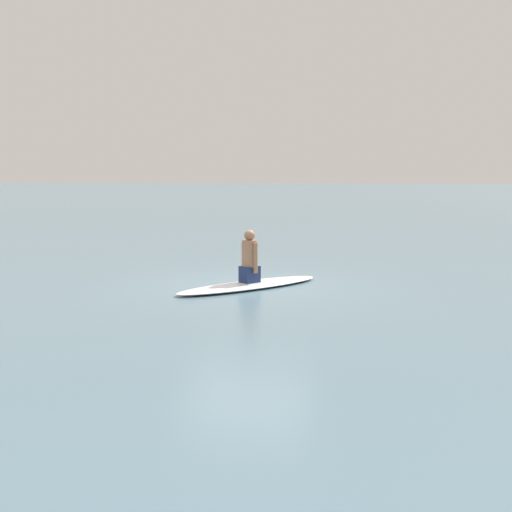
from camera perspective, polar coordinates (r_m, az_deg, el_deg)
name	(u,v)px	position (r m, az deg, el deg)	size (l,w,h in m)	color
ground_plane	(247,284)	(12.74, -0.80, -2.44)	(400.00, 400.00, 0.00)	slate
surfboard	(250,285)	(12.34, -0.55, -2.50)	(3.23, 0.78, 0.10)	white
person_paddler	(250,259)	(12.27, -0.55, -0.23)	(0.41, 0.40, 0.98)	navy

